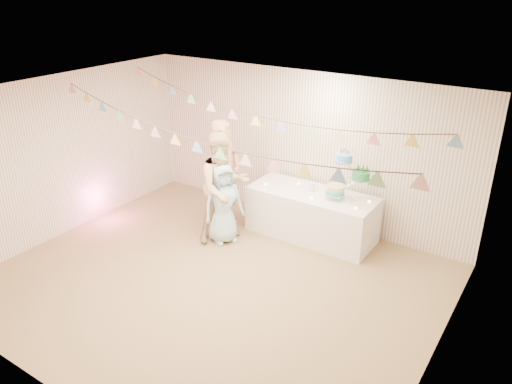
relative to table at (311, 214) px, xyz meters
The scene contains 24 objects.
floor 2.08m from the table, 104.23° to the right, with size 6.00×6.00×0.00m, color olive.
ceiling 3.01m from the table, 104.23° to the right, with size 6.00×6.00×0.00m, color beige.
back_wall 1.16m from the table, 134.38° to the left, with size 6.00×6.00×0.00m, color white.
front_wall 4.60m from the table, 96.41° to the right, with size 6.00×6.00×0.00m, color white.
left_wall 4.13m from the table, 150.46° to the right, with size 5.00×5.00×0.00m, color white.
right_wall 3.32m from the table, 38.50° to the right, with size 5.00×5.00×0.00m, color white.
table is the anchor object (origin of this frame).
cake_stand 0.93m from the table, ahead, with size 0.69×0.41×0.77m, color silver, non-canonical shape.
cake_bottom 0.60m from the table, ahead, with size 0.31×0.31×0.15m, color #27B8AE, non-canonical shape.
cake_middle 1.03m from the table, 10.86° to the left, with size 0.27×0.27×0.22m, color #1A793C, non-canonical shape.
cake_top_tier 1.10m from the table, ahead, with size 0.25×0.25×0.19m, color #4CABF0, non-canonical shape.
platter 0.71m from the table, behind, with size 0.37×0.37×0.02m, color white.
posy 0.44m from the table, 128.86° to the left, with size 0.14×0.14×0.16m, color white, non-canonical shape.
person_adult_a 1.56m from the table, 160.35° to the right, with size 0.69×0.45×1.88m, color tan.
person_adult_b 1.51m from the table, 142.92° to the right, with size 0.88×0.68×1.81m, color tan.
person_child 1.46m from the table, 139.86° to the right, with size 0.65×0.42×1.33m, color #A2D2E6.
bunting_back 2.21m from the table, 119.63° to the right, with size 5.60×1.10×0.40m, color pink, non-canonical shape.
bunting_front 2.96m from the table, 102.98° to the right, with size 5.60×0.90×0.36m, color #72A5E5, non-canonical shape.
tealight_0 0.91m from the table, 169.38° to the right, with size 0.04×0.04×0.03m, color #FFD88C.
tealight_1 0.56m from the table, 152.78° to the left, with size 0.04×0.04×0.03m, color #FFD88C.
tealight_2 0.47m from the table, 65.56° to the right, with size 0.04×0.04×0.03m, color #FFD88C.
tealight_3 0.58m from the table, 32.15° to the left, with size 0.04×0.04×0.03m, color #FFD88C.
tealight_4 0.93m from the table, 12.38° to the right, with size 0.04×0.04×0.03m, color #FFD88C.
tealight_5 1.00m from the table, ahead, with size 0.04×0.04×0.03m, color #FFD88C.
Camera 1 is at (3.78, -4.62, 4.01)m, focal length 35.00 mm.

